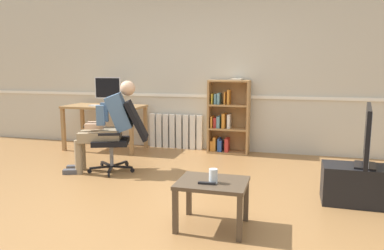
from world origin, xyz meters
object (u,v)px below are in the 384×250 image
(bookshelf, at_px, (227,119))
(spare_remote, at_px, (207,183))
(computer_desk, at_px, (105,111))
(tv_stand, at_px, (363,185))
(tv_screen, at_px, (367,135))
(coffee_table, at_px, (212,189))
(office_chair, at_px, (123,133))
(computer_mouse, at_px, (114,106))
(radiator, at_px, (176,131))
(drinking_glass, at_px, (213,176))
(person_seated, at_px, (108,124))
(imac_monitor, at_px, (108,89))
(keyboard, at_px, (101,106))

(bookshelf, height_order, spare_remote, bookshelf)
(computer_desk, distance_m, tv_stand, 4.19)
(tv_screen, bearing_deg, coffee_table, 133.87)
(office_chair, bearing_deg, tv_screen, 61.21)
(computer_desk, relative_size, computer_mouse, 13.25)
(radiator, distance_m, drinking_glass, 3.30)
(bookshelf, height_order, person_seated, person_seated)
(tv_screen, bearing_deg, drinking_glass, 135.39)
(office_chair, relative_size, tv_screen, 1.00)
(tv_stand, xyz_separation_m, tv_screen, (0.00, -0.00, 0.53))
(office_chair, xyz_separation_m, drinking_glass, (1.57, -1.48, -0.04))
(imac_monitor, distance_m, coffee_table, 3.66)
(coffee_table, bearing_deg, office_chair, 137.25)
(keyboard, height_order, coffee_table, keyboard)
(radiator, relative_size, tv_stand, 1.16)
(person_seated, bearing_deg, radiator, 145.15)
(imac_monitor, bearing_deg, radiator, 15.66)
(imac_monitor, relative_size, tv_stand, 0.59)
(computer_mouse, xyz_separation_m, office_chair, (0.65, -1.04, -0.25))
(radiator, bearing_deg, tv_screen, -36.99)
(keyboard, relative_size, computer_mouse, 4.00)
(tv_stand, relative_size, drinking_glass, 6.61)
(radiator, bearing_deg, computer_mouse, -150.65)
(computer_mouse, height_order, office_chair, office_chair)
(office_chair, xyz_separation_m, tv_stand, (2.94, -0.48, -0.32))
(drinking_glass, bearing_deg, tv_stand, 36.02)
(keyboard, bearing_deg, drinking_glass, -45.50)
(imac_monitor, xyz_separation_m, tv_stand, (3.80, -1.71, -0.83))
(person_seated, xyz_separation_m, drinking_glass, (1.75, -1.41, -0.17))
(computer_mouse, relative_size, person_seated, 0.08)
(tv_stand, relative_size, coffee_table, 1.34)
(imac_monitor, distance_m, keyboard, 0.34)
(bookshelf, xyz_separation_m, office_chair, (-1.17, -1.45, -0.04))
(bookshelf, relative_size, person_seated, 0.99)
(person_seated, distance_m, coffee_table, 2.23)
(computer_desk, height_order, keyboard, keyboard)
(tv_screen, bearing_deg, imac_monitor, 75.18)
(office_chair, bearing_deg, keyboard, -158.59)
(bookshelf, xyz_separation_m, spare_remote, (0.36, -2.98, -0.13))
(radiator, xyz_separation_m, person_seated, (-0.44, -1.61, 0.36))
(computer_mouse, relative_size, tv_screen, 0.10)
(imac_monitor, bearing_deg, computer_desk, -113.84)
(bookshelf, bearing_deg, tv_stand, -47.29)
(drinking_glass, xyz_separation_m, spare_remote, (-0.04, -0.05, -0.05))
(radiator, height_order, tv_stand, radiator)
(office_chair, bearing_deg, spare_remote, 25.32)
(person_seated, relative_size, coffee_table, 2.02)
(computer_desk, distance_m, coffee_table, 3.57)
(imac_monitor, height_order, bookshelf, imac_monitor)
(tv_screen, bearing_deg, tv_stand, 90.00)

